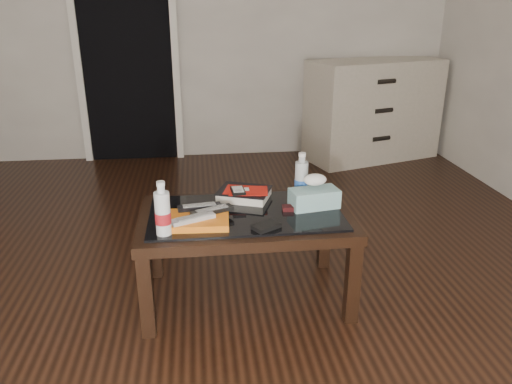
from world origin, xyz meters
TOP-DOWN VIEW (x-y plane):
  - ground at (0.00, 0.00)m, footprint 5.00×5.00m
  - doorway at (-0.40, 2.47)m, footprint 0.90×0.08m
  - coffee_table at (0.40, -0.00)m, footprint 1.00×0.60m
  - dresser at (1.80, 2.23)m, footprint 1.29×0.83m
  - magazines at (0.17, -0.10)m, footprint 0.29×0.22m
  - remote_silver at (0.15, -0.14)m, footprint 0.20×0.13m
  - remote_black_front at (0.24, -0.06)m, footprint 0.20×0.13m
  - remote_black_back at (0.18, -0.01)m, footprint 0.20×0.08m
  - textbook at (0.41, 0.17)m, footprint 0.31×0.28m
  - dvd_mailers at (0.41, 0.16)m, footprint 0.22×0.18m
  - ipod at (0.38, 0.13)m, footprint 0.07×0.11m
  - flip_phone at (0.62, -0.00)m, footprint 0.09×0.05m
  - wallet at (0.47, -0.19)m, footprint 0.14×0.12m
  - water_bottle_left at (0.03, -0.19)m, footprint 0.08×0.08m
  - water_bottle_right at (0.70, 0.14)m, footprint 0.07×0.07m
  - tissue_box at (0.74, 0.02)m, footprint 0.25×0.16m

SIDE VIEW (x-z plane):
  - ground at x=0.00m, z-range 0.00..0.00m
  - coffee_table at x=0.40m, z-range 0.17..0.63m
  - dresser at x=1.80m, z-range 0.00..0.90m
  - wallet at x=0.47m, z-range 0.46..0.48m
  - flip_phone at x=0.62m, z-range 0.46..0.48m
  - magazines at x=0.17m, z-range 0.46..0.49m
  - textbook at x=0.41m, z-range 0.46..0.51m
  - remote_silver at x=0.15m, z-range 0.49..0.51m
  - remote_black_front at x=0.24m, z-range 0.49..0.51m
  - remote_black_back at x=0.18m, z-range 0.49..0.51m
  - tissue_box at x=0.74m, z-range 0.46..0.55m
  - dvd_mailers at x=0.41m, z-range 0.51..0.51m
  - ipod at x=0.38m, z-range 0.51..0.53m
  - water_bottle_left at x=0.03m, z-range 0.46..0.70m
  - water_bottle_right at x=0.70m, z-range 0.46..0.70m
  - doorway at x=-0.40m, z-range -0.01..2.06m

